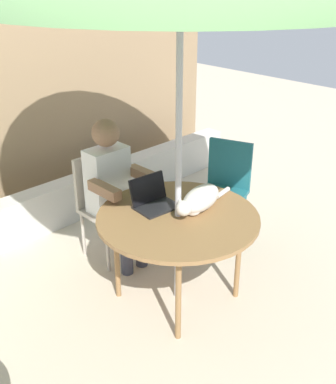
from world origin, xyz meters
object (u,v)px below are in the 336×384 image
Objects in this scene: patio_table at (178,221)px; laptop at (152,198)px; cat at (199,200)px; person_seated at (113,185)px; chair_empty at (225,183)px; chair_occupied at (103,198)px.

patio_table is 3.60× the size of laptop.
laptop is 0.35m from cat.
person_seated is 3.83× the size of laptop.
chair_empty is 0.94m from cat.
cat reaches higher than patio_table.
chair_empty is at bearing 26.21° from cat.
cat is at bearing -57.26° from laptop.
person_seated is 0.49m from laptop.
person_seated is at bearing 90.00° from patio_table.
patio_table is at bearing -90.00° from person_seated.
cat is at bearing -80.04° from chair_occupied.
laptop is at bearing 122.74° from cat.
patio_table is at bearing -90.00° from chair_occupied.
patio_table is at bearing 162.95° from cat.
chair_occupied reaches higher than cat.
chair_occupied is at bearing 151.30° from chair_empty.
chair_empty is 2.78× the size of laptop.
chair_occupied is at bearing 99.96° from cat.
chair_occupied is (0.00, 0.88, -0.13)m from patio_table.
cat is at bearing -78.06° from person_seated.
patio_table is at bearing -160.30° from chair_empty.
chair_occupied and chair_empty have the same top height.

